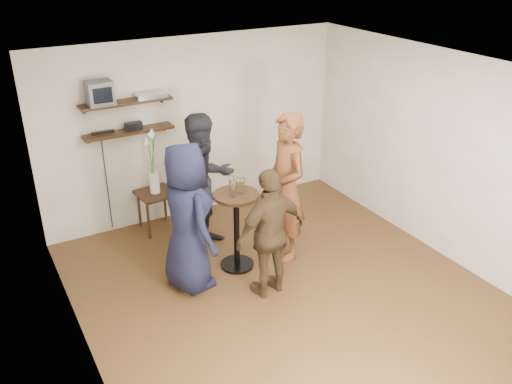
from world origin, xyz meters
TOP-DOWN VIEW (x-y plane):
  - room at (0.00, 0.00)m, footprint 4.58×5.08m
  - shelf_upper at (-1.00, 2.38)m, footprint 1.20×0.25m
  - shelf_lower at (-1.00, 2.38)m, footprint 1.20×0.25m
  - crt_monitor at (-1.32, 2.38)m, footprint 0.32×0.30m
  - dvd_deck at (-0.67, 2.38)m, footprint 0.40×0.24m
  - radio at (-0.93, 2.38)m, footprint 0.22×0.10m
  - power_strip at (-1.33, 2.42)m, footprint 0.30×0.05m
  - side_table at (-0.77, 2.20)m, footprint 0.53×0.53m
  - vase_lilies at (-0.77, 2.20)m, footprint 0.19×0.20m
  - drinks_table at (-0.23, 0.81)m, footprint 0.55×0.55m
  - wine_glass_fl at (-0.29, 0.76)m, footprint 0.07×0.07m
  - wine_glass_fr at (-0.16, 0.79)m, footprint 0.06×0.06m
  - wine_glass_bl at (-0.25, 0.88)m, footprint 0.07×0.07m
  - wine_glass_br at (-0.19, 0.81)m, footprint 0.07×0.07m
  - person_plaid at (0.44, 0.76)m, footprint 0.51×0.73m
  - person_dark at (-0.34, 1.48)m, footprint 1.00×0.84m
  - person_navy at (-0.90, 0.73)m, footprint 0.67×0.93m
  - person_brown at (-0.14, 0.14)m, footprint 0.95×0.49m

SIDE VIEW (x-z plane):
  - side_table at x=-0.77m, z-range 0.20..0.78m
  - drinks_table at x=-0.23m, z-range 0.14..1.16m
  - person_brown at x=-0.14m, z-range 0.00..1.56m
  - vase_lilies at x=-0.77m, z-range 0.41..1.36m
  - person_navy at x=-0.90m, z-range 0.00..1.79m
  - person_dark at x=-0.34m, z-range 0.00..1.84m
  - person_plaid at x=0.44m, z-range 0.00..1.92m
  - wine_glass_fr at x=-0.16m, z-range 1.05..1.24m
  - wine_glass_br at x=-0.19m, z-range 1.05..1.24m
  - wine_glass_fl at x=-0.29m, z-range 1.05..1.25m
  - wine_glass_bl at x=-0.25m, z-range 1.05..1.26m
  - room at x=0.00m, z-range -0.04..2.64m
  - shelf_lower at x=-1.00m, z-range 1.43..1.47m
  - power_strip at x=-1.33m, z-range 1.47..1.50m
  - radio at x=-0.93m, z-range 1.47..1.57m
  - shelf_upper at x=-1.00m, z-range 1.83..1.87m
  - dvd_deck at x=-0.67m, z-range 1.87..1.93m
  - crt_monitor at x=-1.32m, z-range 1.87..2.17m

